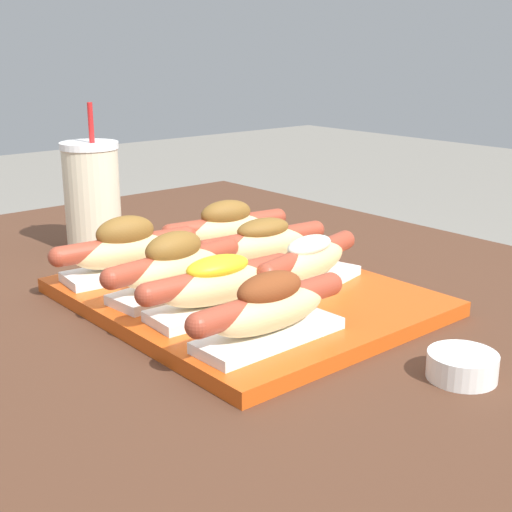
{
  "coord_description": "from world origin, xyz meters",
  "views": [
    {
      "loc": [
        0.64,
        -0.58,
        1.0
      ],
      "look_at": [
        -0.01,
        -0.03,
        0.75
      ],
      "focal_mm": 50.0,
      "sensor_mm": 36.0,
      "label": 1
    }
  ],
  "objects_px": {
    "hot_dog_5": "(263,245)",
    "hot_dog_6": "(309,262)",
    "serving_tray": "(244,296)",
    "hot_dog_3": "(270,309)",
    "hot_dog_1": "(174,266)",
    "sauce_bowl": "(462,364)",
    "hot_dog_2": "(218,285)",
    "drink_cup": "(92,196)",
    "hot_dog_0": "(126,249)",
    "hot_dog_4": "(226,229)"
  },
  "relations": [
    {
      "from": "hot_dog_6",
      "to": "hot_dog_0",
      "type": "bearing_deg",
      "value": -141.52
    },
    {
      "from": "hot_dog_3",
      "to": "sauce_bowl",
      "type": "height_order",
      "value": "hot_dog_3"
    },
    {
      "from": "hot_dog_2",
      "to": "serving_tray",
      "type": "bearing_deg",
      "value": 119.99
    },
    {
      "from": "serving_tray",
      "to": "drink_cup",
      "type": "relative_size",
      "value": 1.83
    },
    {
      "from": "sauce_bowl",
      "to": "hot_dog_2",
      "type": "bearing_deg",
      "value": -158.81
    },
    {
      "from": "sauce_bowl",
      "to": "drink_cup",
      "type": "bearing_deg",
      "value": -175.74
    },
    {
      "from": "serving_tray",
      "to": "hot_dog_0",
      "type": "height_order",
      "value": "hot_dog_0"
    },
    {
      "from": "hot_dog_0",
      "to": "hot_dog_2",
      "type": "bearing_deg",
      "value": 2.45
    },
    {
      "from": "hot_dog_6",
      "to": "serving_tray",
      "type": "bearing_deg",
      "value": -122.38
    },
    {
      "from": "hot_dog_0",
      "to": "sauce_bowl",
      "type": "xyz_separation_m",
      "value": [
        0.44,
        0.11,
        -0.04
      ]
    },
    {
      "from": "hot_dog_1",
      "to": "hot_dog_5",
      "type": "relative_size",
      "value": 1.0
    },
    {
      "from": "hot_dog_2",
      "to": "hot_dog_3",
      "type": "bearing_deg",
      "value": -5.33
    },
    {
      "from": "hot_dog_2",
      "to": "hot_dog_5",
      "type": "distance_m",
      "value": 0.18
    },
    {
      "from": "serving_tray",
      "to": "sauce_bowl",
      "type": "relative_size",
      "value": 6.15
    },
    {
      "from": "hot_dog_1",
      "to": "hot_dog_2",
      "type": "height_order",
      "value": "hot_dog_1"
    },
    {
      "from": "hot_dog_4",
      "to": "drink_cup",
      "type": "relative_size",
      "value": 0.9
    },
    {
      "from": "drink_cup",
      "to": "hot_dog_4",
      "type": "bearing_deg",
      "value": 29.07
    },
    {
      "from": "hot_dog_1",
      "to": "hot_dog_4",
      "type": "bearing_deg",
      "value": 122.68
    },
    {
      "from": "sauce_bowl",
      "to": "drink_cup",
      "type": "distance_m",
      "value": 0.65
    },
    {
      "from": "hot_dog_1",
      "to": "hot_dog_6",
      "type": "relative_size",
      "value": 1.02
    },
    {
      "from": "hot_dog_2",
      "to": "hot_dog_6",
      "type": "relative_size",
      "value": 1.02
    },
    {
      "from": "serving_tray",
      "to": "drink_cup",
      "type": "height_order",
      "value": "drink_cup"
    },
    {
      "from": "serving_tray",
      "to": "hot_dog_0",
      "type": "bearing_deg",
      "value": -150.91
    },
    {
      "from": "hot_dog_0",
      "to": "hot_dog_4",
      "type": "height_order",
      "value": "hot_dog_0"
    },
    {
      "from": "drink_cup",
      "to": "sauce_bowl",
      "type": "bearing_deg",
      "value": 4.26
    },
    {
      "from": "hot_dog_2",
      "to": "hot_dog_4",
      "type": "relative_size",
      "value": 1.01
    },
    {
      "from": "sauce_bowl",
      "to": "hot_dog_4",
      "type": "bearing_deg",
      "value": 172.15
    },
    {
      "from": "sauce_bowl",
      "to": "drink_cup",
      "type": "xyz_separation_m",
      "value": [
        -0.64,
        -0.05,
        0.07
      ]
    },
    {
      "from": "sauce_bowl",
      "to": "hot_dog_1",
      "type": "bearing_deg",
      "value": -163.51
    },
    {
      "from": "serving_tray",
      "to": "hot_dog_6",
      "type": "xyz_separation_m",
      "value": [
        0.04,
        0.07,
        0.04
      ]
    },
    {
      "from": "hot_dog_1",
      "to": "sauce_bowl",
      "type": "height_order",
      "value": "hot_dog_1"
    },
    {
      "from": "hot_dog_6",
      "to": "sauce_bowl",
      "type": "height_order",
      "value": "hot_dog_6"
    },
    {
      "from": "hot_dog_3",
      "to": "hot_dog_6",
      "type": "height_order",
      "value": "hot_dog_3"
    },
    {
      "from": "hot_dog_1",
      "to": "hot_dog_3",
      "type": "xyz_separation_m",
      "value": [
        0.18,
        -0.01,
        -0.0
      ]
    },
    {
      "from": "serving_tray",
      "to": "hot_dog_0",
      "type": "relative_size",
      "value": 2.03
    },
    {
      "from": "hot_dog_4",
      "to": "hot_dog_3",
      "type": "bearing_deg",
      "value": -30.69
    },
    {
      "from": "hot_dog_3",
      "to": "hot_dog_6",
      "type": "xyz_separation_m",
      "value": [
        -0.1,
        0.15,
        -0.0
      ]
    },
    {
      "from": "hot_dog_2",
      "to": "hot_dog_3",
      "type": "relative_size",
      "value": 1.0
    },
    {
      "from": "serving_tray",
      "to": "hot_dog_6",
      "type": "bearing_deg",
      "value": 57.62
    },
    {
      "from": "hot_dog_5",
      "to": "hot_dog_0",
      "type": "bearing_deg",
      "value": -120.79
    },
    {
      "from": "hot_dog_3",
      "to": "hot_dog_5",
      "type": "distance_m",
      "value": 0.25
    },
    {
      "from": "hot_dog_0",
      "to": "drink_cup",
      "type": "bearing_deg",
      "value": 163.28
    },
    {
      "from": "hot_dog_2",
      "to": "sauce_bowl",
      "type": "relative_size",
      "value": 3.04
    },
    {
      "from": "hot_dog_0",
      "to": "hot_dog_5",
      "type": "xyz_separation_m",
      "value": [
        0.09,
        0.16,
        -0.0
      ]
    },
    {
      "from": "hot_dog_6",
      "to": "drink_cup",
      "type": "xyz_separation_m",
      "value": [
        -0.39,
        -0.09,
        0.03
      ]
    },
    {
      "from": "serving_tray",
      "to": "hot_dog_3",
      "type": "relative_size",
      "value": 2.02
    },
    {
      "from": "hot_dog_1",
      "to": "drink_cup",
      "type": "relative_size",
      "value": 0.91
    },
    {
      "from": "hot_dog_5",
      "to": "hot_dog_6",
      "type": "xyz_separation_m",
      "value": [
        0.1,
        -0.01,
        -0.0
      ]
    },
    {
      "from": "hot_dog_2",
      "to": "hot_dog_6",
      "type": "height_order",
      "value": "hot_dog_2"
    },
    {
      "from": "hot_dog_0",
      "to": "drink_cup",
      "type": "distance_m",
      "value": 0.21
    }
  ]
}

